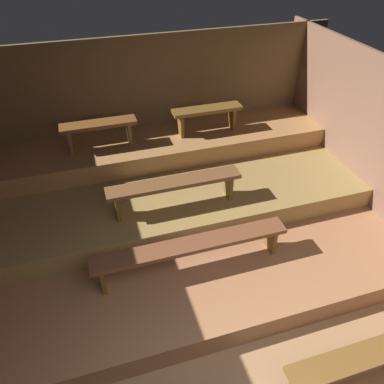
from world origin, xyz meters
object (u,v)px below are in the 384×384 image
(bench_middle_center, at_px, (175,186))
(bench_upper_left, at_px, (99,128))
(bench_upper_right, at_px, (207,113))
(bench_lower_center, at_px, (191,247))
(bench_floor_right, at_px, (371,356))

(bench_middle_center, relative_size, bench_upper_left, 1.59)
(bench_middle_center, distance_m, bench_upper_left, 1.58)
(bench_middle_center, relative_size, bench_upper_right, 1.59)
(bench_lower_center, bearing_deg, bench_middle_center, 87.64)
(bench_middle_center, xyz_separation_m, bench_upper_right, (0.90, 1.35, 0.28))
(bench_lower_center, bearing_deg, bench_upper_right, 66.82)
(bench_floor_right, distance_m, bench_middle_center, 2.85)
(bench_upper_left, bearing_deg, bench_floor_right, -61.68)
(bench_lower_center, height_order, bench_upper_left, bench_upper_left)
(bench_floor_right, height_order, bench_upper_right, bench_upper_right)
(bench_floor_right, bearing_deg, bench_middle_center, 117.31)
(bench_floor_right, relative_size, bench_lower_center, 0.76)
(bench_floor_right, relative_size, bench_upper_left, 1.60)
(bench_lower_center, relative_size, bench_upper_left, 2.11)
(bench_floor_right, bearing_deg, bench_upper_left, 118.32)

